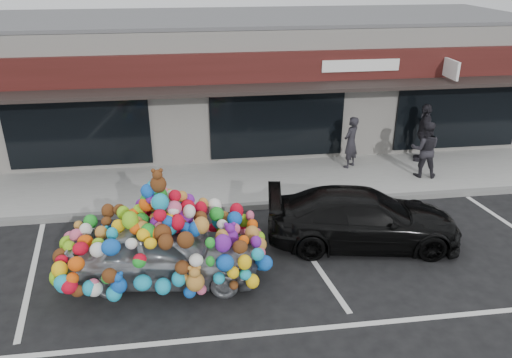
{
  "coord_description": "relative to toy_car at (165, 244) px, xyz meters",
  "views": [
    {
      "loc": [
        0.32,
        -9.21,
        6.18
      ],
      "look_at": [
        1.78,
        1.4,
        1.37
      ],
      "focal_mm": 35.0,
      "sensor_mm": 36.0,
      "label": 1
    }
  ],
  "objects": [
    {
      "name": "ground",
      "position": [
        0.33,
        0.33,
        -0.81
      ],
      "size": [
        90.0,
        90.0,
        0.0
      ],
      "primitive_type": "plane",
      "color": "black",
      "rests_on": "ground"
    },
    {
      "name": "shop_building",
      "position": [
        0.34,
        8.77,
        1.35
      ],
      "size": [
        24.0,
        7.2,
        4.31
      ],
      "color": "white",
      "rests_on": "ground"
    },
    {
      "name": "sidewalk",
      "position": [
        0.33,
        4.33,
        -0.74
      ],
      "size": [
        26.0,
        3.0,
        0.15
      ],
      "primitive_type": "cube",
      "color": "gray",
      "rests_on": "ground"
    },
    {
      "name": "kerb",
      "position": [
        0.33,
        2.83,
        -0.74
      ],
      "size": [
        26.0,
        0.18,
        0.16
      ],
      "primitive_type": "cube",
      "color": "slate",
      "rests_on": "ground"
    },
    {
      "name": "parking_stripe_left",
      "position": [
        -2.87,
        0.53,
        -0.81
      ],
      "size": [
        0.73,
        4.37,
        0.01
      ],
      "primitive_type": "cube",
      "rotation": [
        0.0,
        0.0,
        0.14
      ],
      "color": "silver",
      "rests_on": "ground"
    },
    {
      "name": "parking_stripe_mid",
      "position": [
        3.13,
        0.53,
        -0.81
      ],
      "size": [
        0.73,
        4.37,
        0.01
      ],
      "primitive_type": "cube",
      "rotation": [
        0.0,
        0.0,
        0.14
      ],
      "color": "silver",
      "rests_on": "ground"
    },
    {
      "name": "lane_line",
      "position": [
        2.33,
        -1.97,
        -0.81
      ],
      "size": [
        14.0,
        0.12,
        0.01
      ],
      "primitive_type": "cube",
      "color": "silver",
      "rests_on": "ground"
    },
    {
      "name": "toy_car",
      "position": [
        0.0,
        0.0,
        0.0
      ],
      "size": [
        2.8,
        4.3,
        2.39
      ],
      "rotation": [
        0.0,
        0.0,
        1.44
      ],
      "color": "gray",
      "rests_on": "ground"
    },
    {
      "name": "black_sedan",
      "position": [
        4.49,
        0.81,
        -0.17
      ],
      "size": [
        2.44,
        4.64,
        1.28
      ],
      "primitive_type": "imported",
      "rotation": [
        0.0,
        0.0,
        1.42
      ],
      "color": "black",
      "rests_on": "ground"
    },
    {
      "name": "pedestrian_a",
      "position": [
        5.48,
        4.95,
        0.15
      ],
      "size": [
        0.7,
        0.68,
        1.61
      ],
      "primitive_type": "imported",
      "rotation": [
        0.0,
        0.0,
        3.86
      ],
      "color": "black",
      "rests_on": "sidewalk"
    },
    {
      "name": "pedestrian_b",
      "position": [
        7.42,
        3.99,
        0.18
      ],
      "size": [
        0.97,
        0.86,
        1.69
      ],
      "primitive_type": "imported",
      "rotation": [
        0.0,
        0.0,
        2.83
      ],
      "color": "black",
      "rests_on": "sidewalk"
    },
    {
      "name": "pedestrian_c",
      "position": [
        7.93,
        5.2,
        0.27
      ],
      "size": [
        1.18,
        0.84,
        1.85
      ],
      "primitive_type": "imported",
      "rotation": [
        0.0,
        0.0,
        4.31
      ],
      "color": "black",
      "rests_on": "sidewalk"
    }
  ]
}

